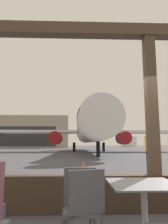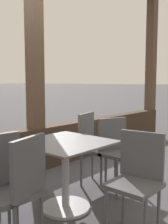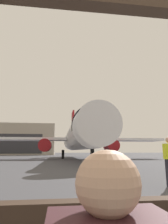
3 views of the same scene
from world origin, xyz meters
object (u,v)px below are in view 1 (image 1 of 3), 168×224
at_px(traffic_cone, 83,171).
at_px(cafe_chair_aisle_right, 81,197).
at_px(dining_table, 145,207).
at_px(distant_hangar, 33,133).
at_px(airplane, 90,130).
at_px(cafe_chair_window_right, 84,204).
at_px(ground_crew_worker, 151,152).
at_px(fuel_storage_tank, 129,142).

bearing_deg(traffic_cone, cafe_chair_aisle_right, -92.20).
xyz_separation_m(dining_table, cafe_chair_aisle_right, (-0.78, 0.09, 0.11)).
bearing_deg(distant_hangar, airplane, -66.77).
height_order(traffic_cone, distant_hangar, distant_hangar).
bearing_deg(cafe_chair_window_right, airplane, 86.34).
xyz_separation_m(airplane, ground_crew_worker, (0.90, -23.95, -2.47)).
xyz_separation_m(ground_crew_worker, distant_hangar, (-17.83, 63.41, 4.06)).
height_order(airplane, traffic_cone, airplane).
bearing_deg(fuel_storage_tank, cafe_chair_window_right, -104.41).
height_order(cafe_chair_window_right, cafe_chair_aisle_right, cafe_chair_window_right).
xyz_separation_m(dining_table, cafe_chair_window_right, (-0.75, -0.25, 0.11)).
xyz_separation_m(airplane, traffic_cone, (-1.76, -24.82, -3.07)).
relative_size(cafe_chair_window_right, airplane, 0.03).
height_order(dining_table, airplane, airplane).
xyz_separation_m(cafe_chair_window_right, fuel_storage_tank, (20.63, 80.30, 1.45)).
xyz_separation_m(dining_table, traffic_cone, (-0.61, 4.57, -0.15)).
relative_size(dining_table, cafe_chair_window_right, 0.91).
distance_m(cafe_chair_window_right, cafe_chair_aisle_right, 0.34).
bearing_deg(distant_hangar, ground_crew_worker, -74.30).
bearing_deg(fuel_storage_tank, traffic_cone, -105.19).
bearing_deg(ground_crew_worker, fuel_storage_tank, 76.56).
relative_size(cafe_chair_window_right, distant_hangar, 0.04).
relative_size(distant_hangar, fuel_storage_tank, 3.97).
xyz_separation_m(airplane, distant_hangar, (-16.93, 39.46, 1.59)).
relative_size(dining_table, cafe_chair_aisle_right, 0.92).
height_order(dining_table, ground_crew_worker, ground_crew_worker).
bearing_deg(airplane, cafe_chair_aisle_right, -93.76).
bearing_deg(ground_crew_worker, distant_hangar, 105.70).
distance_m(dining_table, ground_crew_worker, 5.83).
bearing_deg(cafe_chair_window_right, dining_table, 18.53).
xyz_separation_m(cafe_chair_window_right, traffic_cone, (0.14, 4.83, -0.25)).
height_order(cafe_chair_aisle_right, traffic_cone, cafe_chair_aisle_right).
height_order(cafe_chair_window_right, traffic_cone, cafe_chair_window_right).
relative_size(traffic_cone, fuel_storage_tank, 0.10).
distance_m(dining_table, distant_hangar, 70.78).
bearing_deg(cafe_chair_window_right, fuel_storage_tank, 75.59).
relative_size(airplane, fuel_storage_tank, 5.26).
relative_size(airplane, ground_crew_worker, 18.78).
height_order(dining_table, cafe_chair_window_right, cafe_chair_window_right).
height_order(cafe_chair_aisle_right, airplane, airplane).
xyz_separation_m(dining_table, distant_hangar, (-15.78, 68.85, 4.52)).
bearing_deg(distant_hangar, traffic_cone, -76.72).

